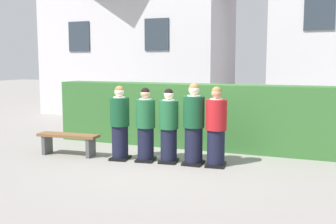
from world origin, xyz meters
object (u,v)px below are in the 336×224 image
at_px(student_front_row_3, 194,126).
at_px(wooden_bench, 68,140).
at_px(student_front_row_1, 146,126).
at_px(student_in_red_blazer, 216,129).
at_px(student_front_row_2, 169,128).
at_px(student_front_row_0, 120,125).

relative_size(student_front_row_3, wooden_bench, 1.16).
xyz_separation_m(student_front_row_1, student_in_red_blazer, (1.48, 0.13, 0.02)).
distance_m(student_front_row_1, student_front_row_3, 1.02).
height_order(student_front_row_2, wooden_bench, student_front_row_2).
bearing_deg(student_front_row_1, student_front_row_3, 6.07).
distance_m(student_front_row_1, student_in_red_blazer, 1.48).
bearing_deg(student_front_row_2, student_front_row_3, 4.41).
height_order(student_front_row_0, wooden_bench, student_front_row_0).
height_order(student_front_row_0, student_front_row_2, student_front_row_0).
bearing_deg(student_front_row_0, wooden_bench, -175.39).
bearing_deg(student_front_row_2, wooden_bench, -174.06).
relative_size(student_front_row_2, student_front_row_3, 0.93).
height_order(student_front_row_1, wooden_bench, student_front_row_1).
height_order(student_front_row_3, wooden_bench, student_front_row_3).
relative_size(student_front_row_0, student_front_row_3, 0.95).
bearing_deg(student_front_row_3, student_front_row_2, -175.59).
bearing_deg(student_front_row_0, student_front_row_3, 6.48).
bearing_deg(student_in_red_blazer, student_front_row_0, -174.38).
relative_size(student_front_row_0, student_in_red_blazer, 0.99).
relative_size(student_front_row_1, student_front_row_2, 1.01).
bearing_deg(student_front_row_3, student_in_red_blazer, 2.64).
distance_m(student_front_row_1, student_front_row_2, 0.50).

